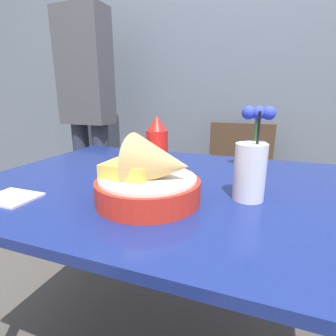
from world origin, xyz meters
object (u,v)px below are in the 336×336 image
at_px(drink_cup, 250,174).
at_px(ketchup_bottle, 157,148).
at_px(person_standing, 87,98).
at_px(flower_vase, 256,139).
at_px(food_basket, 151,179).
at_px(chair_far_window, 237,179).

bearing_deg(drink_cup, ketchup_bottle, 162.37).
xyz_separation_m(drink_cup, person_standing, (-1.08, 0.77, 0.18)).
height_order(flower_vase, person_standing, person_standing).
relative_size(drink_cup, flower_vase, 1.00).
distance_m(food_basket, ketchup_bottle, 0.22).
height_order(chair_far_window, ketchup_bottle, ketchup_bottle).
relative_size(food_basket, flower_vase, 1.17).
relative_size(ketchup_bottle, drink_cup, 0.88).
relative_size(food_basket, ketchup_bottle, 1.32).
height_order(food_basket, drink_cup, drink_cup).
xyz_separation_m(food_basket, flower_vase, (0.23, 0.42, 0.05)).
xyz_separation_m(food_basket, person_standing, (-0.84, 0.88, 0.19)).
distance_m(food_basket, person_standing, 1.23).
xyz_separation_m(drink_cup, flower_vase, (-0.00, 0.31, 0.04)).
bearing_deg(chair_far_window, food_basket, -96.49).
relative_size(ketchup_bottle, flower_vase, 0.88).
bearing_deg(food_basket, person_standing, 133.77).
height_order(ketchup_bottle, flower_vase, flower_vase).
bearing_deg(flower_vase, food_basket, -119.08).
bearing_deg(person_standing, ketchup_bottle, -41.20).
height_order(ketchup_bottle, drink_cup, drink_cup).
relative_size(chair_far_window, person_standing, 0.49).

